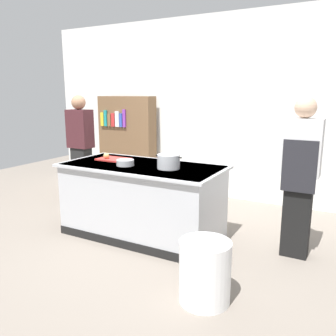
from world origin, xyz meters
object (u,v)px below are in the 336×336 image
stock_pot (169,162)px  person_guest (81,147)px  bookshelf (127,143)px  trash_bin (205,272)px  onion (106,156)px  person_chef (300,174)px  mixing_bowl (125,163)px

stock_pot → person_guest: (-1.99, 0.73, -0.07)m
stock_pot → bookshelf: bookshelf is taller
trash_bin → stock_pot: bearing=132.5°
stock_pot → bookshelf: 2.61m
stock_pot → trash_bin: bearing=-47.5°
onion → person_guest: size_ratio=0.04×
stock_pot → trash_bin: 1.45m
stock_pot → person_guest: bearing=159.9°
onion → trash_bin: onion is taller
person_chef → bookshelf: size_ratio=1.01×
stock_pot → person_chef: 1.43m
trash_bin → person_chef: size_ratio=0.31×
bookshelf → person_chef: bearing=-24.4°
mixing_bowl → trash_bin: 1.75m
mixing_bowl → onion: bearing=157.7°
person_chef → person_guest: size_ratio=1.00×
stock_pot → trash_bin: size_ratio=0.61×
mixing_bowl → bookshelf: size_ratio=0.12×
stock_pot → person_guest: 2.12m
mixing_bowl → bookshelf: bookshelf is taller
stock_pot → mixing_bowl: 0.55m
person_guest → onion: bearing=38.8°
onion → person_guest: (-1.03, 0.65, -0.05)m
onion → bookshelf: (-0.90, 1.75, -0.10)m
stock_pot → mixing_bowl: size_ratio=1.56×
trash_bin → bookshelf: 3.91m
person_chef → person_guest: 3.40m
bookshelf → person_guest: bearing=-96.7°
stock_pot → bookshelf: (-1.86, 1.82, -0.13)m
trash_bin → person_chef: 1.53m
person_chef → onion: bearing=93.4°
onion → bookshelf: size_ratio=0.04×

